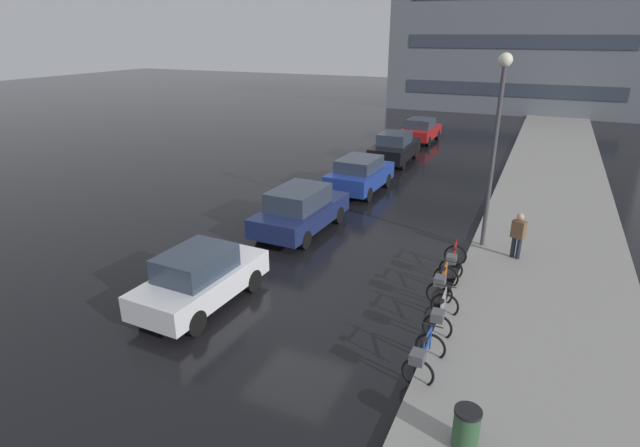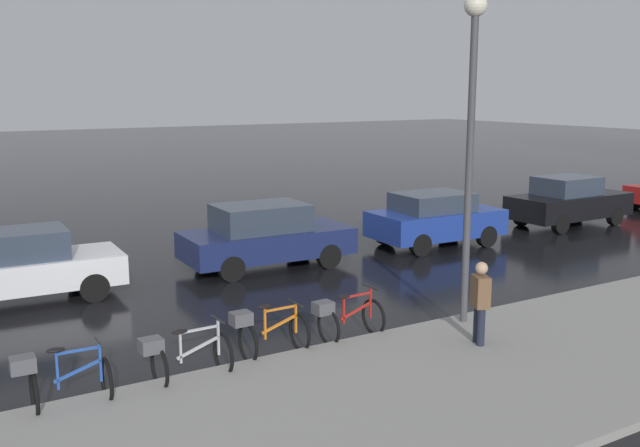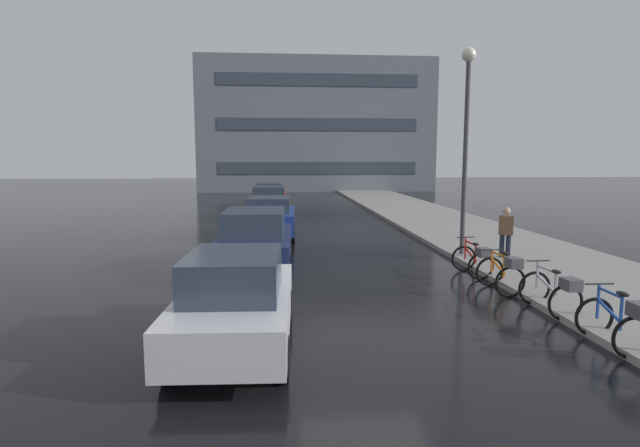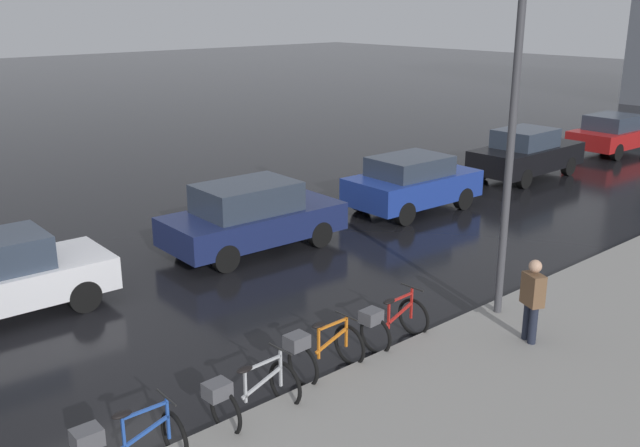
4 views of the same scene
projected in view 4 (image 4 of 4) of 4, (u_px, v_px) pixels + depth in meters
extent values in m
plane|color=black|center=(111.00, 341.00, 12.58)|extent=(140.00, 140.00, 0.00)
torus|color=black|center=(174.00, 436.00, 9.23)|extent=(0.69, 0.08, 0.69)
cube|color=#234CA8|center=(124.00, 437.00, 8.73)|extent=(0.04, 0.04, 0.57)
cube|color=#234CA8|center=(168.00, 419.00, 9.10)|extent=(0.04, 0.04, 0.58)
cube|color=#234CA8|center=(145.00, 410.00, 8.84)|extent=(0.06, 0.60, 0.04)
cube|color=#234CA8|center=(145.00, 433.00, 8.92)|extent=(0.06, 0.68, 0.25)
ellipsoid|color=black|center=(122.00, 415.00, 8.64)|extent=(0.15, 0.26, 0.07)
cylinder|color=black|center=(166.00, 397.00, 9.01)|extent=(0.50, 0.04, 0.03)
cube|color=#4C4C51|center=(87.00, 437.00, 8.41)|extent=(0.29, 0.35, 0.22)
torus|color=black|center=(285.00, 384.00, 10.47)|extent=(0.72, 0.09, 0.71)
torus|color=black|center=(226.00, 412.00, 9.76)|extent=(0.72, 0.09, 0.71)
cube|color=#ADAFB5|center=(245.00, 387.00, 9.92)|extent=(0.04, 0.04, 0.49)
cube|color=#ADAFB5|center=(281.00, 368.00, 10.33)|extent=(0.04, 0.04, 0.58)
cube|color=#ADAFB5|center=(263.00, 363.00, 10.06)|extent=(0.06, 0.65, 0.04)
cube|color=#ADAFB5|center=(262.00, 383.00, 10.13)|extent=(0.06, 0.73, 0.26)
ellipsoid|color=black|center=(245.00, 369.00, 9.84)|extent=(0.15, 0.26, 0.07)
cylinder|color=black|center=(280.00, 349.00, 10.24)|extent=(0.50, 0.05, 0.03)
cube|color=#4C4C51|center=(217.00, 390.00, 9.57)|extent=(0.29, 0.35, 0.22)
torus|color=black|center=(349.00, 345.00, 11.67)|extent=(0.71, 0.08, 0.71)
torus|color=black|center=(303.00, 366.00, 11.01)|extent=(0.71, 0.08, 0.71)
cube|color=orange|center=(319.00, 343.00, 11.14)|extent=(0.04, 0.04, 0.55)
cube|color=orange|center=(346.00, 332.00, 11.54)|extent=(0.04, 0.04, 0.52)
cube|color=orange|center=(333.00, 324.00, 11.28)|extent=(0.05, 0.61, 0.04)
cube|color=orange|center=(332.00, 340.00, 11.34)|extent=(0.05, 0.69, 0.25)
ellipsoid|color=black|center=(319.00, 325.00, 11.05)|extent=(0.15, 0.26, 0.07)
cylinder|color=black|center=(346.00, 316.00, 11.46)|extent=(0.50, 0.04, 0.03)
cube|color=#4C4C51|center=(297.00, 342.00, 10.80)|extent=(0.29, 0.35, 0.22)
torus|color=black|center=(414.00, 317.00, 12.72)|extent=(0.70, 0.10, 0.70)
torus|color=black|center=(375.00, 335.00, 12.03)|extent=(0.70, 0.10, 0.70)
cube|color=red|center=(389.00, 316.00, 12.18)|extent=(0.04, 0.04, 0.48)
cube|color=red|center=(411.00, 303.00, 12.58)|extent=(0.04, 0.04, 0.58)
cube|color=red|center=(401.00, 298.00, 12.32)|extent=(0.07, 0.62, 0.04)
cube|color=red|center=(399.00, 314.00, 12.39)|extent=(0.07, 0.70, 0.25)
ellipsoid|color=black|center=(389.00, 302.00, 12.10)|extent=(0.15, 0.27, 0.07)
cylinder|color=black|center=(412.00, 287.00, 12.49)|extent=(0.50, 0.05, 0.03)
cube|color=#4C4C51|center=(371.00, 316.00, 11.84)|extent=(0.30, 0.35, 0.22)
cube|color=silver|center=(5.00, 284.00, 13.44)|extent=(1.86, 3.98, 0.65)
cylinder|color=black|center=(56.00, 274.00, 14.82)|extent=(0.25, 0.65, 0.64)
cylinder|color=black|center=(84.00, 296.00, 13.71)|extent=(0.25, 0.65, 0.64)
cube|color=navy|center=(254.00, 223.00, 17.07)|extent=(2.06, 4.41, 0.68)
cube|color=#2D3847|center=(247.00, 197.00, 16.76)|extent=(1.64, 2.36, 0.68)
cylinder|color=black|center=(278.00, 218.00, 18.62)|extent=(0.24, 0.65, 0.64)
cylinder|color=black|center=(320.00, 234.00, 17.36)|extent=(0.24, 0.65, 0.64)
cylinder|color=black|center=(187.00, 239.00, 16.98)|extent=(0.24, 0.65, 0.64)
cylinder|color=black|center=(226.00, 258.00, 15.72)|extent=(0.24, 0.65, 0.64)
cube|color=navy|center=(413.00, 187.00, 20.30)|extent=(2.05, 3.95, 0.74)
cube|color=#2D3847|center=(410.00, 166.00, 20.01)|extent=(1.65, 2.19, 0.53)
cylinder|color=black|center=(419.00, 187.00, 21.77)|extent=(0.24, 0.65, 0.64)
cylinder|color=black|center=(463.00, 199.00, 20.50)|extent=(0.24, 0.65, 0.64)
cylinder|color=black|center=(361.00, 200.00, 20.31)|extent=(0.24, 0.65, 0.64)
cylinder|color=black|center=(405.00, 214.00, 19.04)|extent=(0.24, 0.65, 0.64)
cube|color=black|center=(527.00, 157.00, 24.16)|extent=(1.87, 4.41, 0.75)
cube|color=#2D3847|center=(525.00, 138.00, 23.84)|extent=(1.52, 1.99, 0.61)
cylinder|color=black|center=(527.00, 159.00, 25.72)|extent=(0.23, 0.64, 0.64)
cylinder|color=black|center=(568.00, 166.00, 24.56)|extent=(0.23, 0.64, 0.64)
cylinder|color=black|center=(482.00, 170.00, 23.98)|extent=(0.23, 0.64, 0.64)
cylinder|color=black|center=(524.00, 179.00, 22.82)|extent=(0.23, 0.64, 0.64)
cube|color=#AD1919|center=(613.00, 137.00, 28.10)|extent=(2.00, 3.89, 0.64)
cube|color=#2D3847|center=(613.00, 122.00, 27.83)|extent=(1.60, 1.97, 0.57)
cylinder|color=black|center=(608.00, 138.00, 29.54)|extent=(0.24, 0.65, 0.64)
cylinder|color=black|center=(576.00, 145.00, 28.09)|extent=(0.24, 0.65, 0.64)
cylinder|color=black|center=(617.00, 152.00, 26.85)|extent=(0.24, 0.65, 0.64)
cylinder|color=#1E2333|center=(527.00, 324.00, 12.29)|extent=(0.14, 0.14, 0.82)
cylinder|color=#1E2333|center=(533.00, 329.00, 12.12)|extent=(0.14, 0.14, 0.82)
cube|color=brown|center=(533.00, 289.00, 12.00)|extent=(0.46, 0.38, 0.56)
sphere|color=tan|center=(535.00, 266.00, 11.88)|extent=(0.22, 0.22, 0.22)
cylinder|color=#424247|center=(509.00, 167.00, 12.62)|extent=(0.14, 0.14, 5.88)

